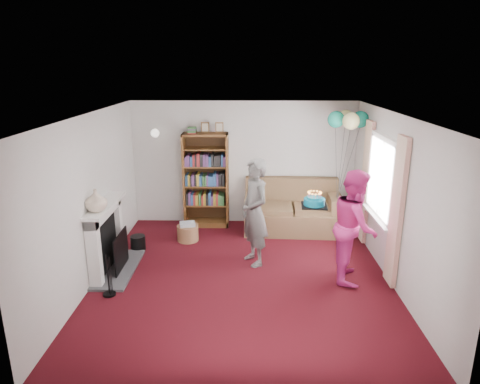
{
  "coord_description": "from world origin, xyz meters",
  "views": [
    {
      "loc": [
        0.06,
        -6.0,
        3.17
      ],
      "look_at": [
        -0.05,
        0.6,
        1.2
      ],
      "focal_mm": 32.0,
      "sensor_mm": 36.0,
      "label": 1
    }
  ],
  "objects_px": {
    "person_striped": "(255,212)",
    "birthday_cake": "(314,202)",
    "bookcase": "(206,181)",
    "person_magenta": "(355,226)",
    "sofa": "(292,211)"
  },
  "relations": [
    {
      "from": "bookcase",
      "to": "person_striped",
      "type": "height_order",
      "value": "bookcase"
    },
    {
      "from": "bookcase",
      "to": "sofa",
      "type": "height_order",
      "value": "bookcase"
    },
    {
      "from": "sofa",
      "to": "birthday_cake",
      "type": "distance_m",
      "value": 2.13
    },
    {
      "from": "bookcase",
      "to": "person_striped",
      "type": "relative_size",
      "value": 1.19
    },
    {
      "from": "person_striped",
      "to": "person_magenta",
      "type": "bearing_deg",
      "value": 46.53
    },
    {
      "from": "bookcase",
      "to": "birthday_cake",
      "type": "height_order",
      "value": "bookcase"
    },
    {
      "from": "sofa",
      "to": "birthday_cake",
      "type": "relative_size",
      "value": 4.94
    },
    {
      "from": "sofa",
      "to": "person_magenta",
      "type": "relative_size",
      "value": 1.09
    },
    {
      "from": "person_striped",
      "to": "birthday_cake",
      "type": "height_order",
      "value": "person_striped"
    },
    {
      "from": "person_magenta",
      "to": "birthday_cake",
      "type": "bearing_deg",
      "value": 90.46
    },
    {
      "from": "bookcase",
      "to": "person_magenta",
      "type": "relative_size",
      "value": 1.22
    },
    {
      "from": "sofa",
      "to": "person_striped",
      "type": "bearing_deg",
      "value": -113.61
    },
    {
      "from": "sofa",
      "to": "person_striped",
      "type": "xyz_separation_m",
      "value": [
        -0.78,
        -1.56,
        0.52
      ]
    },
    {
      "from": "person_striped",
      "to": "bookcase",
      "type": "bearing_deg",
      "value": -176.79
    },
    {
      "from": "person_striped",
      "to": "person_magenta",
      "type": "distance_m",
      "value": 1.57
    }
  ]
}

